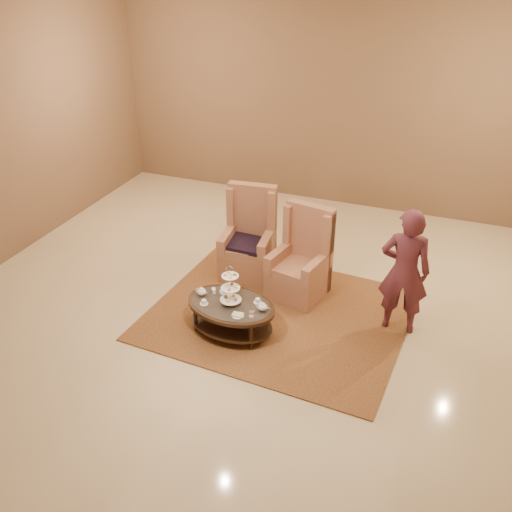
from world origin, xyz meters
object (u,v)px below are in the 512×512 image
at_px(armchair_left, 249,245).
at_px(person, 405,272).
at_px(tea_table, 231,309).
at_px(armchair_right, 302,266).

distance_m(armchair_left, person, 2.32).
height_order(tea_table, armchair_left, armchair_left).
bearing_deg(armchair_left, person, -21.93).
distance_m(tea_table, armchair_right, 1.26).
height_order(armchair_left, armchair_right, armchair_left).
relative_size(armchair_left, armchair_right, 1.03).
bearing_deg(armchair_left, armchair_right, -24.43).
distance_m(armchair_right, person, 1.44).
bearing_deg(armchair_left, tea_table, -83.36).
bearing_deg(armchair_right, armchair_left, 173.98).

